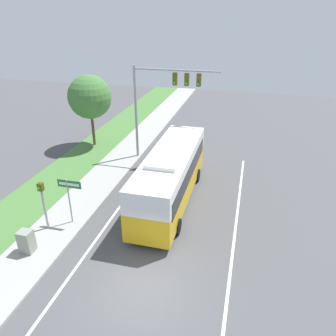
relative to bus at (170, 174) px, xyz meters
name	(u,v)px	position (x,y,z in m)	size (l,w,h in m)	color
ground_plane	(145,289)	(0.68, -7.45, -1.98)	(80.00, 80.00, 0.00)	#4C4C4F
sidewalk	(23,264)	(-5.52, -7.45, -1.92)	(2.80, 80.00, 0.12)	#9E9E99
lane_divider_near	(71,274)	(-2.92, -7.45, -1.98)	(0.14, 30.00, 0.01)	silver
lane_divider_far	(226,305)	(4.28, -7.45, -1.98)	(0.14, 30.00, 0.01)	silver
bus	(170,174)	(0.00, 0.00, 0.00)	(2.67, 10.25, 3.61)	gold
signal_gantry	(162,94)	(-2.24, 6.20, 3.46)	(6.54, 0.41, 7.45)	#939399
pedestrian_signal	(43,199)	(-5.91, -4.64, 0.05)	(0.28, 0.34, 2.97)	#939399
street_sign	(69,193)	(-4.81, -3.76, 0.06)	(1.41, 0.08, 2.87)	#939399
utility_cabinet	(26,241)	(-5.76, -6.63, -1.25)	(0.66, 0.60, 1.21)	gray
roadside_tree	(90,97)	(-8.99, 7.59, 2.45)	(3.70, 3.70, 6.20)	brown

